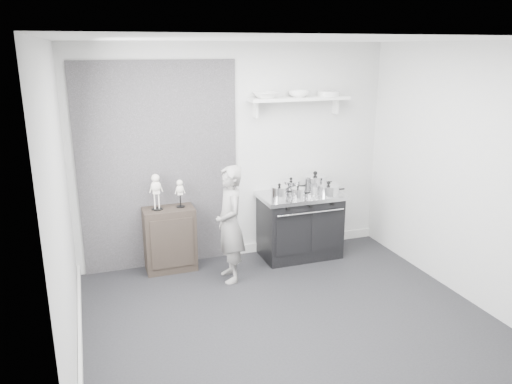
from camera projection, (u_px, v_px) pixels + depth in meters
ground at (289, 321)px, 5.00m from camera, size 4.00×4.00×0.00m
room_shell at (277, 159)px, 4.64m from camera, size 4.02×3.62×2.71m
wall_shelf at (299, 100)px, 6.21m from camera, size 1.30×0.26×0.24m
stove at (300, 225)px, 6.46m from camera, size 1.05×0.65×0.84m
side_cabinet at (170, 239)px, 6.06m from camera, size 0.60×0.35×0.79m
child at (230, 224)px, 5.71m from camera, size 0.33×0.50×1.37m
pot_front_left at (279, 192)px, 6.14m from camera, size 0.30×0.22×0.19m
pot_back_left at (291, 186)px, 6.39m from camera, size 0.32×0.23×0.20m
pot_back_right at (315, 183)px, 6.47m from camera, size 0.40×0.32×0.26m
pot_front_right at (328, 190)px, 6.28m from camera, size 0.37×0.28×0.18m
pot_front_center at (298, 193)px, 6.14m from camera, size 0.26×0.17×0.16m
skeleton_full at (156, 189)px, 5.84m from camera, size 0.14×0.09×0.50m
skeleton_torso at (180, 191)px, 5.94m from camera, size 0.11×0.07×0.39m
bowl_large at (265, 95)px, 6.04m from camera, size 0.30×0.30×0.07m
bowl_small at (299, 94)px, 6.18m from camera, size 0.26×0.26×0.08m
plate_stack at (329, 94)px, 6.31m from camera, size 0.28×0.28×0.06m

